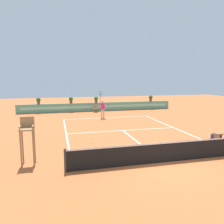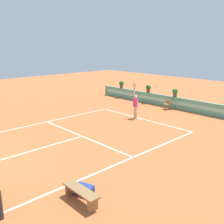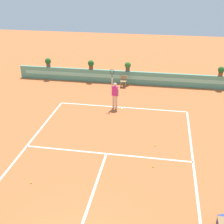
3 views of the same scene
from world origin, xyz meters
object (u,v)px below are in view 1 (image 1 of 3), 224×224
umpire_chair (27,135)px  tennis_ball_near_baseline (156,131)px  tennis_ball_mid_court (146,125)px  potted_plant_centre (96,99)px  gear_bag (216,136)px  tennis_ball_by_sideline (93,143)px  potted_plant_far_left (38,100)px  ball_kid_chair (96,108)px  potted_plant_left (71,100)px  tennis_player (103,108)px  potted_plant_far_right (151,98)px

umpire_chair → tennis_ball_near_baseline: bearing=28.2°
tennis_ball_mid_court → potted_plant_centre: potted_plant_centre is taller
gear_bag → tennis_ball_by_sideline: bearing=173.0°
tennis_ball_by_sideline → potted_plant_far_left: (-3.92, 12.72, 1.38)m
ball_kid_chair → potted_plant_centre: potted_plant_centre is taller
gear_bag → umpire_chair: bearing=-172.5°
potted_plant_far_left → potted_plant_left: 3.50m
tennis_ball_near_baseline → tennis_ball_mid_court: same height
tennis_ball_mid_court → tennis_ball_by_sideline: same height
umpire_chair → tennis_ball_by_sideline: bearing=36.4°
gear_bag → tennis_ball_by_sideline: size_ratio=10.29×
tennis_ball_by_sideline → potted_plant_left: potted_plant_left is taller
umpire_chair → gear_bag: umpire_chair is taller
gear_bag → potted_plant_centre: 14.71m
tennis_ball_near_baseline → tennis_ball_mid_court: bearing=88.8°
tennis_player → tennis_ball_by_sideline: bearing=-105.8°
tennis_player → tennis_ball_near_baseline: size_ratio=38.01×
tennis_ball_by_sideline → tennis_ball_near_baseline: bearing=22.0°
umpire_chair → potted_plant_centre: umpire_chair is taller
tennis_ball_near_baseline → potted_plant_left: potted_plant_left is taller
potted_plant_far_left → tennis_ball_near_baseline: bearing=-50.2°
tennis_ball_mid_court → potted_plant_left: 10.49m
tennis_player → ball_kid_chair: bearing=89.9°
potted_plant_centre → potted_plant_left: size_ratio=1.00×
gear_bag → potted_plant_centre: potted_plant_centre is taller
ball_kid_chair → umpire_chair: bearing=-111.0°
ball_kid_chair → tennis_ball_mid_court: (2.77, -8.13, -0.44)m
potted_plant_left → potted_plant_centre: bearing=0.0°
potted_plant_centre → potted_plant_far_right: bearing=0.0°
potted_plant_centre → potted_plant_far_right: size_ratio=1.00×
ball_kid_chair → tennis_player: (-0.01, -4.01, 0.57)m
ball_kid_chair → potted_plant_far_left: size_ratio=1.17×
tennis_ball_mid_court → potted_plant_far_left: potted_plant_far_left is taller
tennis_ball_mid_court → tennis_ball_near_baseline: bearing=-91.2°
ball_kid_chair → tennis_ball_by_sideline: bearing=-100.7°
tennis_player → tennis_ball_mid_court: (2.78, -4.12, -1.02)m
potted_plant_left → ball_kid_chair: bearing=-15.3°
umpire_chair → potted_plant_far_right: bearing=50.3°
ball_kid_chair → potted_plant_far_left: (-6.18, 0.73, 0.93)m
gear_bag → tennis_player: size_ratio=0.27×
potted_plant_centre → potted_plant_far_right: 6.84m
potted_plant_centre → potted_plant_far_right: same height
gear_bag → potted_plant_left: (-8.17, 13.67, 1.23)m
potted_plant_centre → potted_plant_left: 2.88m
potted_plant_centre → potted_plant_left: (-2.88, 0.00, 0.00)m
potted_plant_far_right → potted_plant_left: (-9.72, 0.00, 0.00)m
gear_bag → potted_plant_far_left: (-11.67, 13.67, 1.23)m
umpire_chair → potted_plant_left: (2.85, 15.13, 0.07)m
tennis_ball_near_baseline → potted_plant_far_left: (-8.91, 10.71, 1.38)m
tennis_ball_mid_court → umpire_chair: bearing=-142.9°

